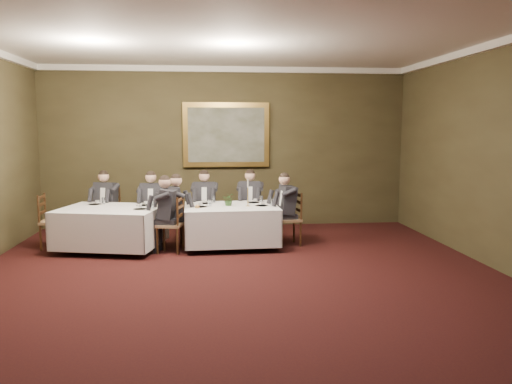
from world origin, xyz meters
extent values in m
plane|color=black|center=(0.00, 0.00, 0.00)|extent=(10.00, 10.00, 0.00)
cube|color=silver|center=(0.00, 0.00, 3.50)|extent=(8.00, 10.00, 0.10)
cube|color=#372F1B|center=(0.00, 5.00, 1.75)|extent=(8.00, 0.10, 3.50)
cube|color=#372F1B|center=(0.00, -5.00, 1.75)|extent=(8.00, 0.10, 3.50)
cube|color=white|center=(0.00, 4.95, 3.44)|extent=(8.00, 0.10, 0.12)
cube|color=black|center=(0.00, 2.97, 0.73)|extent=(1.66, 1.27, 0.04)
cube|color=white|center=(0.00, 2.97, 0.76)|extent=(1.72, 1.33, 0.02)
cube|color=white|center=(0.00, 2.97, 0.42)|extent=(1.74, 1.35, 0.65)
cube|color=black|center=(-2.16, 2.94, 0.73)|extent=(1.92, 1.61, 0.04)
cube|color=white|center=(-2.16, 2.94, 0.76)|extent=(1.99, 1.68, 0.02)
cube|color=white|center=(-2.16, 2.94, 0.42)|extent=(2.01, 1.70, 0.65)
cube|color=olive|center=(-0.48, 3.82, 0.48)|extent=(0.47, 0.46, 0.05)
cube|color=black|center=(-0.46, 4.01, 0.73)|extent=(0.38, 0.06, 0.54)
cube|color=black|center=(-0.48, 3.82, 0.86)|extent=(0.44, 0.34, 0.55)
sphere|color=#DBA589|center=(-0.48, 3.82, 1.24)|extent=(0.23, 0.23, 0.21)
cube|color=olive|center=(0.44, 3.85, 0.48)|extent=(0.50, 0.49, 0.05)
cube|color=black|center=(0.47, 4.04, 0.73)|extent=(0.38, 0.09, 0.54)
cube|color=black|center=(0.44, 3.85, 0.86)|extent=(0.47, 0.37, 0.55)
sphere|color=#DBA589|center=(0.44, 3.85, 1.24)|extent=(0.24, 0.24, 0.21)
cube|color=olive|center=(-1.06, 2.94, 0.48)|extent=(0.50, 0.52, 0.05)
cube|color=black|center=(-1.25, 2.90, 0.73)|extent=(0.11, 0.38, 0.54)
cube|color=black|center=(-1.06, 2.94, 0.86)|extent=(0.39, 0.48, 0.55)
sphere|color=#DBA589|center=(-1.06, 2.94, 1.24)|extent=(0.25, 0.25, 0.21)
cube|color=olive|center=(1.07, 3.00, 0.48)|extent=(0.48, 0.50, 0.05)
cube|color=black|center=(1.26, 3.03, 0.73)|extent=(0.09, 0.38, 0.54)
cube|color=black|center=(1.07, 3.00, 0.86)|extent=(0.37, 0.46, 0.55)
sphere|color=#DBA589|center=(1.07, 3.00, 1.24)|extent=(0.24, 0.24, 0.21)
cube|color=olive|center=(-2.41, 3.91, 0.48)|extent=(0.54, 0.53, 0.05)
cube|color=black|center=(-2.36, 4.09, 0.73)|extent=(0.37, 0.14, 0.54)
cube|color=black|center=(-2.41, 3.91, 0.86)|extent=(0.49, 0.42, 0.55)
sphere|color=#DBA589|center=(-2.41, 3.91, 1.24)|extent=(0.26, 0.26, 0.21)
cube|color=olive|center=(-1.50, 3.70, 0.48)|extent=(0.49, 0.47, 0.05)
cube|color=black|center=(-1.47, 3.88, 0.73)|extent=(0.38, 0.08, 0.54)
cube|color=black|center=(-1.50, 3.70, 0.86)|extent=(0.46, 0.36, 0.55)
sphere|color=#DBA589|center=(-1.50, 3.70, 1.24)|extent=(0.24, 0.24, 0.21)
cube|color=olive|center=(-1.09, 2.69, 0.48)|extent=(0.50, 0.52, 0.05)
cube|color=black|center=(-0.90, 2.65, 0.73)|extent=(0.11, 0.38, 0.54)
cube|color=black|center=(-1.09, 2.69, 0.86)|extent=(0.39, 0.48, 0.55)
sphere|color=#DBA589|center=(-1.09, 2.69, 1.24)|extent=(0.25, 0.25, 0.21)
cube|color=olive|center=(-3.23, 3.19, 0.48)|extent=(0.43, 0.45, 0.05)
cube|color=black|center=(-3.42, 3.19, 0.73)|extent=(0.04, 0.38, 0.54)
imported|color=#2D5926|center=(-0.04, 2.98, 0.89)|extent=(0.26, 0.24, 0.25)
cylinder|color=#B08C35|center=(0.31, 2.90, 0.78)|extent=(0.07, 0.07, 0.02)
cylinder|color=#B08C35|center=(0.31, 2.90, 0.95)|extent=(0.02, 0.02, 0.33)
cylinder|color=white|center=(0.31, 2.90, 1.19)|extent=(0.02, 0.02, 0.15)
cylinder|color=white|center=(-0.46, 3.32, 0.77)|extent=(0.25, 0.25, 0.01)
cylinder|color=white|center=(-0.46, 3.47, 0.80)|extent=(0.08, 0.08, 0.05)
cylinder|color=white|center=(-0.29, 3.32, 0.83)|extent=(0.06, 0.06, 0.14)
cylinder|color=white|center=(-2.53, 3.40, 0.77)|extent=(0.25, 0.25, 0.01)
cylinder|color=white|center=(-2.53, 3.55, 0.80)|extent=(0.08, 0.08, 0.05)
cylinder|color=white|center=(-2.36, 3.40, 0.83)|extent=(0.06, 0.06, 0.14)
cube|color=#C19246|center=(0.00, 4.94, 2.03)|extent=(1.89, 0.08, 1.40)
cube|color=#42462E|center=(0.00, 4.90, 2.03)|extent=(1.67, 0.01, 1.18)
camera|label=1|loc=(-0.44, -6.06, 2.17)|focal=35.00mm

